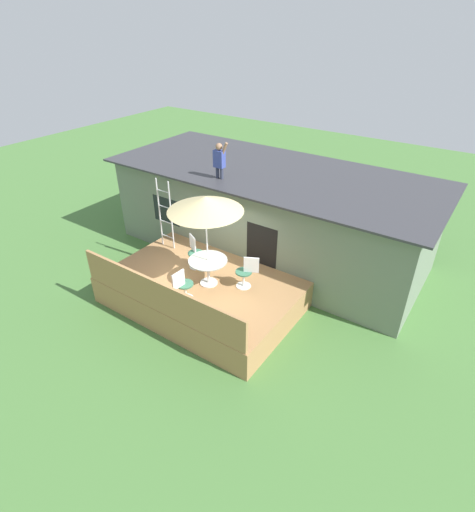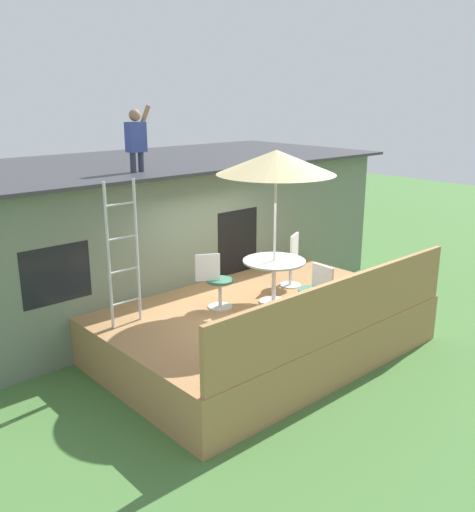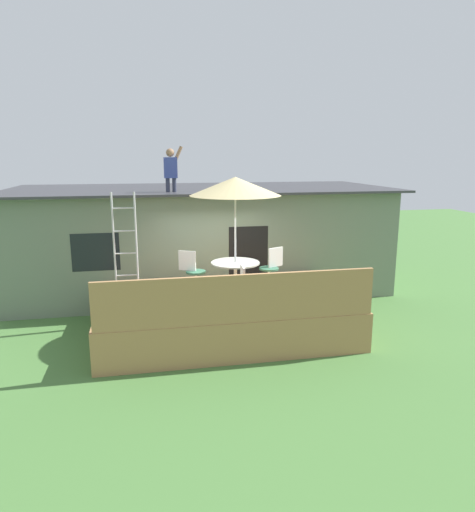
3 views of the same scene
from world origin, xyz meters
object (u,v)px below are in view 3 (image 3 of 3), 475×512
patio_umbrella (235,186)px  patio_chair_left (193,272)px  step_ladder (125,242)px  person_figure (171,167)px  patio_table (235,269)px  patio_chair_near (242,288)px  patio_chair_right (271,268)px

patio_umbrella → patio_chair_left: bearing=151.0°
step_ladder → patio_chair_left: bearing=-15.6°
person_figure → patio_table: bearing=-61.6°
step_ladder → patio_chair_left: (1.44, -0.40, -0.64)m
patio_chair_left → patio_chair_near: size_ratio=1.00×
patio_table → patio_chair_left: size_ratio=1.13×
step_ladder → patio_chair_near: (2.24, -1.84, -0.64)m
patio_chair_left → patio_chair_near: (0.80, -1.44, 0.00)m
step_ladder → patio_chair_near: bearing=-39.4°
step_ladder → person_figure: bearing=48.9°
step_ladder → person_figure: 2.34m
person_figure → patio_chair_right: bearing=-39.3°
step_ladder → patio_chair_right: (3.22, -0.43, -0.64)m
patio_umbrella → step_ladder: patio_umbrella is taller
patio_table → patio_chair_left: (-0.86, 0.48, -0.13)m
step_ladder → person_figure: (1.13, 1.29, 1.59)m
step_ladder → person_figure: size_ratio=1.98×
patio_chair_right → patio_chair_near: same height
person_figure → patio_chair_near: 4.00m
patio_chair_right → step_ladder: bearing=-33.5°
patio_umbrella → patio_chair_right: size_ratio=2.76×
person_figure → patio_chair_near: person_figure is taller
patio_umbrella → patio_chair_right: (0.93, 0.45, -1.89)m
patio_chair_right → patio_table: bearing=-0.0°
patio_table → patio_chair_right: 1.04m
patio_table → person_figure: 3.24m
patio_umbrella → person_figure: bearing=118.4°
patio_chair_left → patio_table: bearing=0.0°
patio_table → patio_chair_left: patio_chair_left is taller
patio_chair_left → patio_umbrella: bearing=0.0°
step_ladder → patio_chair_near: size_ratio=2.39×
patio_chair_left → patio_chair_near: bearing=-31.9°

